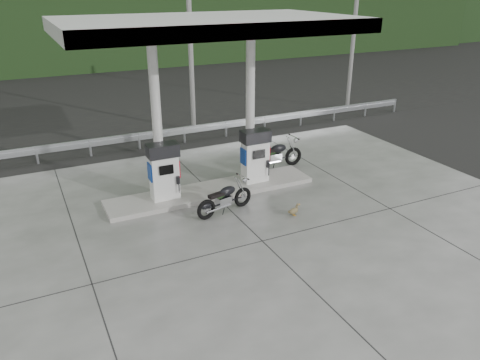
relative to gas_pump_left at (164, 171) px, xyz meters
name	(u,v)px	position (x,y,z in m)	size (l,w,h in m)	color
ground	(246,226)	(1.60, -2.50, -1.07)	(160.00, 160.00, 0.00)	black
forecourt_apron	(246,225)	(1.60, -2.50, -1.06)	(18.00, 14.00, 0.02)	slate
pump_island	(212,191)	(1.60, 0.00, -0.98)	(7.00, 1.40, 0.15)	#A09E95
gas_pump_left	(164,171)	(0.00, 0.00, 0.00)	(0.95, 0.55, 1.80)	white
gas_pump_right	(255,156)	(3.20, 0.00, 0.00)	(0.95, 0.55, 1.80)	white
canopy_column_left	(157,118)	(0.00, 0.40, 1.60)	(0.30, 0.30, 5.00)	white
canopy_column_right	(250,107)	(3.20, 0.40, 1.60)	(0.30, 0.30, 5.00)	white
canopy_roof	(208,24)	(1.60, 0.00, 4.30)	(8.50, 5.00, 0.40)	beige
guardrail	(162,130)	(1.60, 5.50, -0.36)	(26.00, 0.16, 1.42)	#AAAEB2
road	(141,125)	(1.60, 9.00, -1.07)	(60.00, 7.00, 0.01)	black
utility_pole_b	(190,43)	(3.60, 7.00, 2.93)	(0.22, 0.22, 8.00)	gray
utility_pole_c	(354,34)	(12.60, 7.00, 2.93)	(0.22, 0.22, 8.00)	gray
tree_band	(77,30)	(1.60, 27.50, 1.93)	(80.00, 6.00, 6.00)	black
forested_hills	(47,34)	(1.60, 57.50, -1.07)	(100.00, 40.00, 140.00)	black
motorcycle_left	(225,199)	(1.40, -1.49, -0.60)	(1.88, 0.59, 0.89)	black
motorcycle_right	(276,156)	(4.61, 1.02, -0.55)	(2.11, 0.67, 1.00)	black
duck	(294,211)	(3.15, -2.60, -0.90)	(0.43, 0.12, 0.31)	brown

